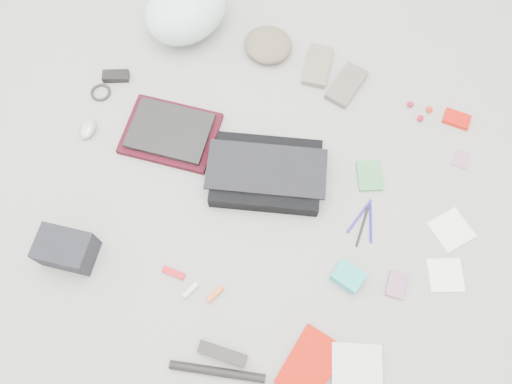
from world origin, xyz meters
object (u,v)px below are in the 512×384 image
(laptop, at_px, (170,131))
(bike_helmet, at_px, (186,9))
(book_red, at_px, (310,364))
(camera_bag, at_px, (66,249))
(messenger_bag, at_px, (266,173))
(accordion_wallet, at_px, (348,277))

(laptop, height_order, bike_helmet, bike_helmet)
(laptop, xyz_separation_m, book_red, (0.77, -0.60, -0.02))
(laptop, xyz_separation_m, bike_helmet, (-0.15, 0.50, 0.08))
(camera_bag, bearing_deg, messenger_bag, 36.62)
(laptop, bearing_deg, accordion_wallet, -26.03)
(camera_bag, bearing_deg, bike_helmet, 83.19)
(bike_helmet, bearing_deg, accordion_wallet, -17.77)
(book_red, bearing_deg, laptop, 153.48)
(messenger_bag, relative_size, accordion_wallet, 4.09)
(laptop, bearing_deg, messenger_bag, -10.83)
(laptop, bearing_deg, book_red, -44.19)
(laptop, distance_m, accordion_wallet, 0.85)
(messenger_bag, height_order, book_red, messenger_bag)
(camera_bag, relative_size, accordion_wallet, 1.87)
(messenger_bag, bearing_deg, camera_bag, -151.05)
(messenger_bag, relative_size, laptop, 1.32)
(messenger_bag, height_order, bike_helmet, bike_helmet)
(messenger_bag, bearing_deg, accordion_wallet, -48.40)
(camera_bag, bearing_deg, laptop, 69.30)
(camera_bag, relative_size, book_red, 0.84)
(accordion_wallet, bearing_deg, book_red, -79.93)
(bike_helmet, xyz_separation_m, accordion_wallet, (0.95, -0.78, -0.09))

